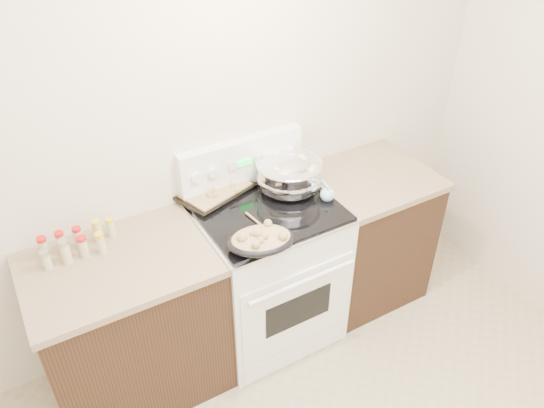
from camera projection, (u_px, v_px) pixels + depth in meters
room_shell at (427, 291)px, 1.31m from camera, size 4.10×3.60×2.75m
counter_left at (133, 325)px, 2.84m from camera, size 0.93×0.67×0.92m
counter_right at (363, 234)px, 3.48m from camera, size 0.73×0.67×0.92m
kitchen_range at (267, 269)px, 3.16m from camera, size 0.78×0.73×1.22m
mixing_bowl at (289, 176)px, 3.00m from camera, size 0.49×0.49×0.22m
roasting_pan at (261, 239)px, 2.60m from camera, size 0.39×0.32×0.12m
baking_sheet at (215, 190)px, 3.00m from camera, size 0.48×0.40×0.06m
wooden_spoon at (264, 231)px, 2.71m from camera, size 0.06×0.25×0.04m
blue_ladle at (327, 193)px, 2.95m from camera, size 0.12×0.27×0.10m
spice_jars at (76, 243)px, 2.59m from camera, size 0.38×0.15×0.13m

